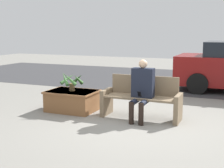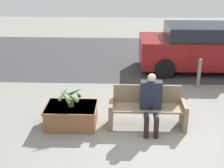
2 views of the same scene
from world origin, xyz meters
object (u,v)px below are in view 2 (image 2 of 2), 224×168
planter_box (72,115)px  bench (147,108)px  parked_car (199,48)px  person_seated (151,100)px  bollard_post (199,72)px  potted_plant (70,96)px

planter_box → bench: bearing=1.9°
parked_car → person_seated: bearing=-114.7°
bollard_post → bench: bearing=-124.9°
person_seated → potted_plant: size_ratio=2.28×
potted_plant → parked_car: (3.59, 4.00, 0.03)m
bench → person_seated: bearing=-72.9°
bench → planter_box: bench is taller
bench → parked_car: 4.40m
potted_plant → bollard_post: bearing=36.1°
person_seated → planter_box: size_ratio=1.12×
bollard_post → potted_plant: bearing=-143.9°
potted_plant → bollard_post: (3.28, 2.40, -0.27)m
potted_plant → bollard_post: size_ratio=0.64×
person_seated → planter_box: 1.77m
planter_box → parked_car: (3.59, 3.99, 0.49)m
potted_plant → parked_car: size_ratio=0.14×
parked_car → bollard_post: size_ratio=4.52×
bench → bollard_post: (1.63, 2.33, 0.03)m
potted_plant → bench: bearing=2.2°
bench → planter_box: bearing=-178.1°
person_seated → bollard_post: (1.58, 2.51, -0.25)m
person_seated → bench: bearing=107.1°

